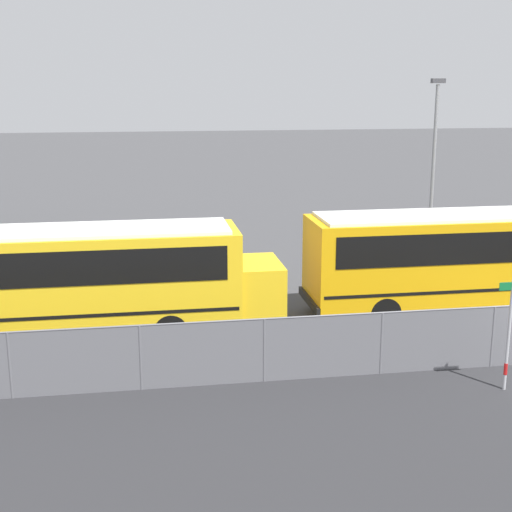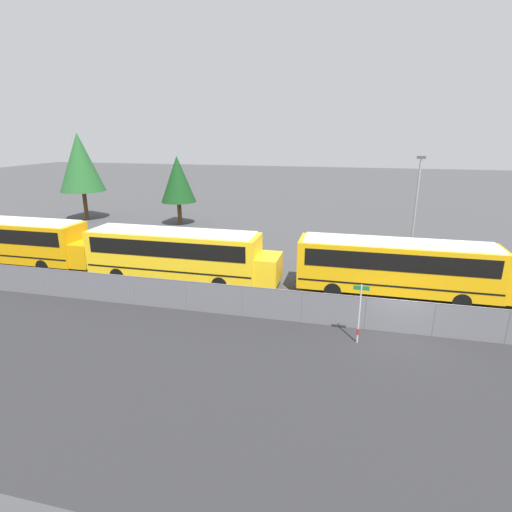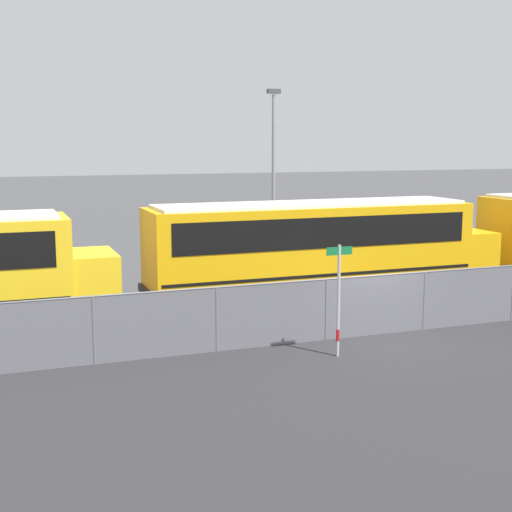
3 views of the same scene
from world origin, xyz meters
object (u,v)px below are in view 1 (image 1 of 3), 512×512
(street_sign, at_px, (509,332))
(school_bus_1, at_px, (59,275))
(light_pole, at_px, (434,159))
(school_bus_2, at_px, (483,253))

(street_sign, bearing_deg, school_bus_1, 153.93)
(street_sign, bearing_deg, light_pole, 74.55)
(school_bus_1, distance_m, school_bus_2, 13.62)
(light_pole, bearing_deg, school_bus_1, -149.65)
(school_bus_2, bearing_deg, light_pole, 78.64)
(school_bus_1, distance_m, light_pole, 17.86)
(school_bus_1, bearing_deg, school_bus_2, 2.42)
(school_bus_1, relative_size, school_bus_2, 1.00)
(school_bus_1, relative_size, light_pole, 1.64)
(school_bus_2, xyz_separation_m, street_sign, (-2.32, -6.10, -0.47))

